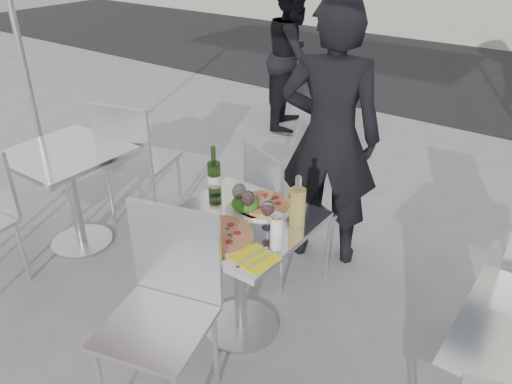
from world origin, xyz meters
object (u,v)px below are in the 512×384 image
Objects in this scene: wineglass_white_a at (240,192)px; wineglass_white_b at (238,192)px; chair_far at (278,203)px; pizza_far at (264,204)px; carafe at (297,207)px; woman_diner at (330,138)px; salad_plate at (245,205)px; wineglass_red_a at (248,199)px; napkin_left at (175,220)px; side_table_left at (70,179)px; wineglass_red_b at (268,209)px; main_table at (240,253)px; pedestrian_a at (294,56)px; pizza_near at (218,235)px; wine_bottle at (214,177)px; sugar_shaker at (277,224)px; side_chair_lfar at (134,154)px; napkin_right at (256,258)px; chair_near at (166,296)px.

wineglass_white_b is at bearing -97.04° from wineglass_white_a.
chair_far reaches higher than pizza_far.
woman_diner is at bearing 108.17° from carafe.
salad_plate is 0.10m from wineglass_red_a.
wineglass_red_a is at bearing -165.56° from carafe.
carafe is 0.64m from napkin_left.
wineglass_white_a is (1.44, 0.09, 0.32)m from side_table_left.
wineglass_red_b is at bearing -50.66° from pizza_far.
salad_plate is (0.09, -0.45, 0.23)m from chair_far.
pedestrian_a is at bearing 117.46° from main_table.
woman_diner is (1.51, 0.95, 0.35)m from side_table_left.
wineglass_white_a is 1.00× the size of wineglass_white_b.
napkin_left is at bearing -177.79° from pizza_near.
wine_bottle reaches higher than pizza_far.
pedestrian_a is 3.27m from salad_plate.
napkin_left is (-0.28, -1.15, -0.14)m from woman_diner.
salad_plate is 0.27m from sugar_shaker.
main_table is 2.59× the size of carafe.
wineglass_red_b is at bearing -20.02° from salad_plate.
side_table_left is 0.42× the size of woman_diner.
side_chair_lfar is 6.36× the size of wineglass_white_b.
wineglass_white_a is (-0.07, 0.28, 0.10)m from pizza_near.
wineglass_white_a is 0.76× the size of napkin_right.
side_chair_lfar is at bearing 127.52° from chair_near.
side_chair_lfar reaches higher than wineglass_red_b.
side_table_left is 1.82m from woman_diner.
sugar_shaker is at bearing -17.44° from salad_plate.
woman_diner reaches higher than wineglass_red_a.
main_table is 0.34m from wineglass_white_a.
wineglass_red_b reaches higher than pizza_near.
pizza_near is at bearing -92.67° from wineglass_red_a.
wineglass_red_b is at bearing -16.25° from wineglass_white_a.
pizza_far is at bearing 50.64° from wineglass_white_b.
wineglass_white_b reaches higher than pizza_near.
main_table is at bearing 72.65° from chair_near.
wine_bottle reaches higher than napkin_left.
wineglass_red_b reaches higher than pizza_far.
pizza_far is at bearing 138.57° from sugar_shaker.
chair_near is 0.66m from salad_plate.
wineglass_red_a is at bearing 69.70° from woman_diner.
wineglass_red_b is (-0.12, -0.09, -0.01)m from carafe.
wineglass_red_a is at bearing 146.93° from side_chair_lfar.
wineglass_red_a is (-0.01, -0.14, 0.09)m from pizza_far.
wineglass_white_b is at bearing 129.32° from main_table.
wineglass_red_a is at bearing -25.02° from wineglass_white_a.
wine_bottle reaches higher than chair_near.
woman_diner reaches higher than wineglass_white_b.
carafe reaches higher than side_chair_lfar.
sugar_shaker is (0.34, -0.53, 0.25)m from chair_far.
main_table is 4.76× the size of wineglass_red_b.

